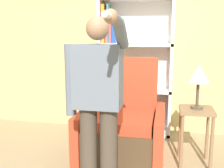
# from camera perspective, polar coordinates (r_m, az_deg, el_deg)

# --- Properties ---
(wall_back) EXTENTS (8.00, 0.06, 2.80)m
(wall_back) POSITION_cam_1_polar(r_m,az_deg,el_deg) (3.90, 7.39, 10.08)
(wall_back) COLOR tan
(wall_back) RESTS_ON ground_plane
(bookcase) EXTENTS (1.05, 0.28, 1.94)m
(bookcase) POSITION_cam_1_polar(r_m,az_deg,el_deg) (3.80, 3.21, 2.66)
(bookcase) COLOR white
(bookcase) RESTS_ON ground_plane
(armchair) EXTENTS (0.95, 0.92, 1.16)m
(armchair) POSITION_cam_1_polar(r_m,az_deg,el_deg) (3.14, 2.42, -9.36)
(armchair) COLOR #4C3823
(armchair) RESTS_ON ground_plane
(person_standing) EXTENTS (0.54, 0.78, 1.58)m
(person_standing) POSITION_cam_1_polar(r_m,az_deg,el_deg) (2.20, -3.14, -3.53)
(person_standing) COLOR #473D33
(person_standing) RESTS_ON ground_plane
(side_table) EXTENTS (0.36, 0.36, 0.65)m
(side_table) POSITION_cam_1_polar(r_m,az_deg,el_deg) (3.03, 17.79, -7.83)
(side_table) COLOR #846647
(side_table) RESTS_ON ground_plane
(table_lamp) EXTENTS (0.23, 0.23, 0.48)m
(table_lamp) POSITION_cam_1_polar(r_m,az_deg,el_deg) (2.91, 18.35, 1.78)
(table_lamp) COLOR #4C4233
(table_lamp) RESTS_ON side_table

